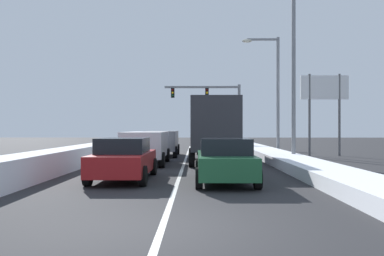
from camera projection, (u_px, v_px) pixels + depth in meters
ground_plane at (184, 165)px, 20.26m from camera, size 120.00×120.00×0.00m
lane_stripe_between_right_lane_and_center_lane at (185, 160)px, 23.50m from camera, size 0.14×35.69×0.01m
snow_bank_right_shoulder at (276, 156)px, 23.45m from camera, size 1.94×35.69×0.46m
snow_bank_left_shoulder at (96, 152)px, 23.56m from camera, size 1.37×35.69×0.93m
sedan_green_right_lane_nearest at (225, 160)px, 13.65m from camera, size 2.00×4.50×1.51m
box_truck_right_lane_second at (213, 127)px, 21.40m from camera, size 2.53×7.20×3.36m
suv_tan_right_lane_third at (212, 140)px, 29.47m from camera, size 2.16×4.90×1.67m
sedan_red_center_lane_nearest at (124, 159)px, 14.30m from camera, size 2.00×4.50×1.51m
suv_white_center_lane_second at (146, 145)px, 20.46m from camera, size 2.16×4.90×1.67m
suv_gray_center_lane_third at (162, 141)px, 26.63m from camera, size 2.16×4.90×1.67m
traffic_light_gantry at (216, 102)px, 39.69m from camera, size 7.54×0.47×6.20m
street_lamp_right_near at (288, 60)px, 21.83m from camera, size 2.66×0.36×9.47m
street_lamp_right_mid at (273, 84)px, 28.31m from camera, size 2.66×0.36×8.30m
roadside_sign_right at (324, 96)px, 26.82m from camera, size 3.20×0.16×5.50m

